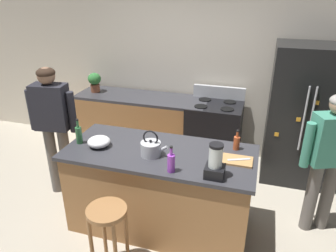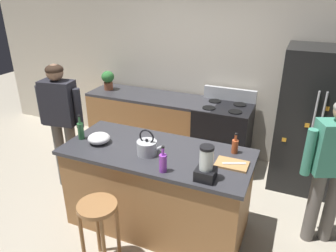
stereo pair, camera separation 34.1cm
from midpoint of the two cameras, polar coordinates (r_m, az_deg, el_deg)
The scene contains 18 objects.
ground_plane at distance 3.77m, azimuth 0.83°, elevation -17.08°, with size 14.00×14.00×0.00m, color #B2A893.
back_wall at distance 4.83m, azimuth 9.93°, elevation 10.22°, with size 8.00×0.10×2.70m, color beige.
kitchen_island at distance 3.48m, azimuth 0.88°, elevation -11.25°, with size 1.94×0.86×0.94m.
back_counter_run at distance 5.00m, azimuth -0.83°, elevation 0.36°, with size 2.00×0.64×0.94m.
refrigerator at distance 4.43m, azimuth 26.93°, elevation 0.67°, with size 0.90×0.73×1.83m.
stove_range at distance 4.67m, azimuth 11.80°, elevation -1.84°, with size 0.76×0.65×1.12m.
person_by_island_left at distance 4.07m, azimuth -16.42°, elevation 1.71°, with size 0.60×0.28×1.64m.
person_by_sink_right at distance 3.50m, azimuth 30.07°, elevation -5.63°, with size 0.58×0.36×1.55m.
bar_stool at distance 3.03m, azimuth -9.11°, elevation -16.20°, with size 0.36×0.36×0.70m.
potted_plant at distance 5.13m, azimuth -8.85°, elevation 8.31°, with size 0.20×0.20×0.30m.
blender_appliance at distance 2.76m, azimuth 10.40°, elevation -7.11°, with size 0.17×0.17×0.32m.
bottle_cooking_sauce at distance 3.26m, azimuth 14.89°, elevation -3.54°, with size 0.06×0.06×0.22m.
bottle_soda at distance 2.85m, azimuth 2.54°, elevation -6.62°, with size 0.07×0.07×0.26m.
bottle_olive_oil at distance 3.51m, azimuth -12.75°, elevation -0.82°, with size 0.07×0.07×0.28m.
mixing_bowl at distance 3.41m, azimuth -9.52°, elevation -2.26°, with size 0.24×0.24×0.11m, color white.
tea_kettle at distance 3.13m, azimuth -0.67°, elevation -3.88°, with size 0.28×0.20×0.27m.
cutting_board at distance 3.08m, azimuth 14.56°, elevation -6.72°, with size 0.30×0.20×0.02m, color #B7844C.
chef_knife at distance 3.07m, azimuth 14.96°, elevation -6.58°, with size 0.22×0.03×0.01m, color #B7BABF.
Camera 2 is at (1.23, -2.57, 2.49)m, focal length 33.97 mm.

